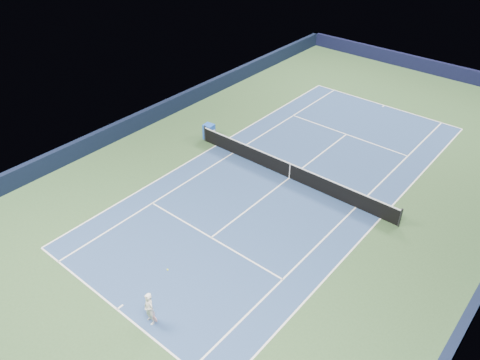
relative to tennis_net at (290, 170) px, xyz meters
The scene contains 18 objects.
ground 0.50m from the tennis_net, ahead, with size 40.00×40.00×0.00m, color #2E4B29.
wall_far 19.83m from the tennis_net, 90.00° to the left, with size 22.00×0.35×1.10m, color #111233.
wall_left 10.83m from the tennis_net, behind, with size 0.35×40.00×1.10m, color black.
court_surface 0.50m from the tennis_net, ahead, with size 10.97×23.77×0.01m, color navy.
baseline_far 11.90m from the tennis_net, 90.00° to the left, with size 10.97×0.08×0.00m, color white.
baseline_near 11.90m from the tennis_net, 90.00° to the right, with size 10.97×0.08×0.00m, color white.
sideline_doubles_right 5.51m from the tennis_net, ahead, with size 0.08×23.77×0.00m, color white.
sideline_doubles_left 5.51m from the tennis_net, behind, with size 0.08×23.77×0.00m, color white.
sideline_singles_right 4.14m from the tennis_net, ahead, with size 0.08×23.77×0.00m, color white.
sideline_singles_left 4.14m from the tennis_net, behind, with size 0.08×23.77×0.00m, color white.
service_line_far 6.42m from the tennis_net, 90.00° to the left, with size 8.23×0.08×0.00m, color white.
service_line_near 6.42m from the tennis_net, 90.00° to the right, with size 8.23×0.08×0.00m, color white.
center_service_line 0.50m from the tennis_net, ahead, with size 0.08×12.80×0.00m, color white.
center_mark_far 11.75m from the tennis_net, 90.00° to the left, with size 0.08×0.30×0.00m, color white.
center_mark_near 11.75m from the tennis_net, 90.00° to the right, with size 0.08×0.30×0.00m, color white.
tennis_net is the anchor object (origin of this frame).
sponsor_cube 6.41m from the tennis_net, behind, with size 0.66×0.61×1.00m.
tennis_player 11.50m from the tennis_net, 82.54° to the right, with size 0.76×1.26×2.12m.
Camera 1 is at (11.54, -18.15, 14.77)m, focal length 35.00 mm.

